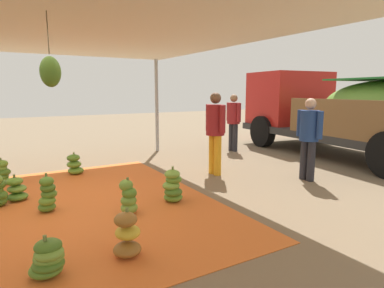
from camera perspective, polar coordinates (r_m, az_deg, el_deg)
name	(u,v)px	position (r m, az deg, el deg)	size (l,w,h in m)	color
ground_plane	(223,182)	(6.59, 5.47, -6.60)	(40.00, 40.00, 0.00)	#7F6B51
tarp_orange	(64,209)	(5.48, -21.37, -10.49)	(5.26, 4.45, 0.01)	orange
tent_canopy	(44,27)	(5.25, -24.33, 18.15)	(8.00, 7.00, 2.76)	#9EA0A5
banana_bunch_0	(48,195)	(5.37, -23.87, -8.18)	(0.35, 0.34, 0.58)	#518428
banana_bunch_2	(128,198)	(4.94, -11.02, -9.19)	(0.35, 0.34, 0.54)	#75A83D
banana_bunch_3	(75,165)	(7.52, -19.78, -3.47)	(0.42, 0.44, 0.48)	#60932D
banana_bunch_5	(127,236)	(3.76, -11.27, -15.39)	(0.45, 0.43, 0.54)	#996628
banana_bunch_6	(173,187)	(5.35, -3.38, -7.44)	(0.44, 0.42, 0.59)	#60932D
banana_bunch_9	(1,173)	(7.28, -30.28, -4.42)	(0.40, 0.43, 0.52)	#6B9E38
banana_bunch_10	(48,259)	(3.64, -23.80, -17.86)	(0.42, 0.42, 0.42)	#518428
banana_bunch_11	(16,190)	(6.16, -28.27, -7.05)	(0.45, 0.43, 0.44)	#518428
cargo_truck_main	(342,110)	(10.02, 24.65, 5.43)	(6.64, 3.16, 2.40)	#2D2D2D
worker_0	(233,118)	(9.87, 7.24, 4.48)	(0.62, 0.38, 1.69)	#26262D
worker_1	(309,133)	(6.93, 19.72, 1.82)	(0.61, 0.37, 1.65)	#26262D
worker_2	(215,127)	(7.00, 4.08, 2.93)	(0.65, 0.39, 1.76)	orange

